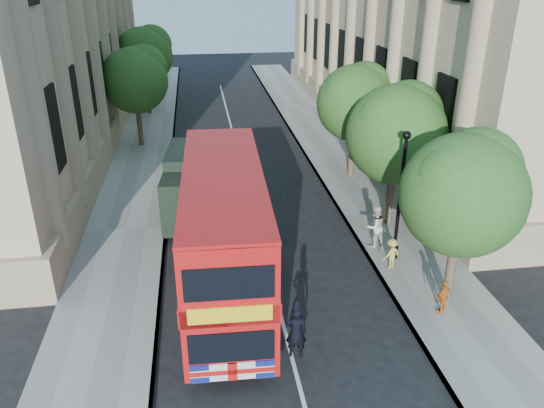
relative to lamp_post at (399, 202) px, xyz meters
name	(u,v)px	position (x,y,z in m)	size (l,w,h in m)	color
ground	(298,379)	(-5.00, -6.00, -2.51)	(120.00, 120.00, 0.00)	black
pavement_right	(379,214)	(0.75, 4.00, -2.45)	(3.50, 80.00, 0.12)	gray
pavement_left	(126,230)	(-10.75, 4.00, -2.45)	(3.50, 80.00, 0.12)	gray
tree_right_near	(464,188)	(0.84, -2.97, 1.74)	(4.00, 4.00, 6.08)	#473828
tree_right_mid	(397,129)	(0.84, 3.03, 1.93)	(4.20, 4.20, 6.37)	#473828
tree_right_far	(356,99)	(0.84, 9.03, 1.80)	(4.00, 4.00, 6.15)	#473828
tree_left_far	(135,77)	(-10.96, 16.03, 1.93)	(4.00, 4.00, 6.30)	#473828
tree_left_back	(145,52)	(-10.96, 24.03, 2.20)	(4.20, 4.20, 6.65)	#473828
lamp_post	(399,202)	(0.00, 0.00, 0.00)	(0.32, 0.32, 5.16)	black
double_decker_bus	(225,231)	(-6.68, -1.39, -0.01)	(2.93, 9.88, 4.52)	#B50D0C
box_van	(192,187)	(-7.78, 5.01, -1.01)	(2.65, 5.54, 3.07)	black
police_constable	(296,332)	(-4.88, -5.00, -1.65)	(0.63, 0.41, 1.72)	black
woman_pedestrian	(375,226)	(-0.50, 1.02, -1.51)	(0.86, 0.67, 1.76)	silver
child_a	(444,297)	(0.30, -3.73, -1.78)	(0.71, 0.30, 1.21)	orange
child_b	(391,253)	(-0.41, -0.73, -1.79)	(0.78, 0.45, 1.20)	gold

